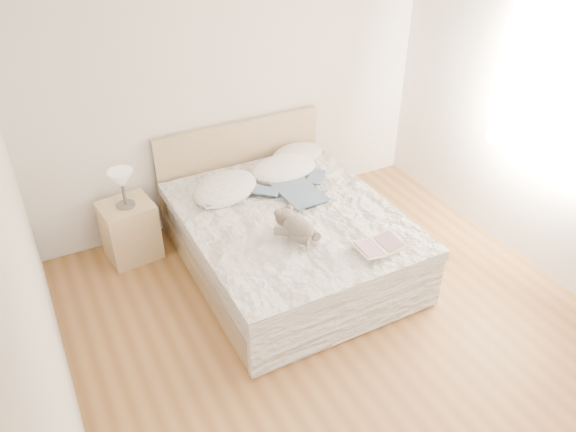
# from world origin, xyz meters

# --- Properties ---
(floor) EXTENTS (4.00, 4.50, 0.00)m
(floor) POSITION_xyz_m (0.00, 0.00, 0.00)
(floor) COLOR brown
(floor) RESTS_ON ground
(wall_back) EXTENTS (4.00, 0.02, 2.70)m
(wall_back) POSITION_xyz_m (0.00, 2.25, 1.35)
(wall_back) COLOR silver
(wall_back) RESTS_ON ground
(wall_left) EXTENTS (0.02, 4.50, 2.70)m
(wall_left) POSITION_xyz_m (-2.00, 0.00, 1.35)
(wall_left) COLOR silver
(wall_left) RESTS_ON ground
(window) EXTENTS (0.02, 1.30, 1.10)m
(window) POSITION_xyz_m (1.99, 0.30, 1.45)
(window) COLOR white
(window) RESTS_ON wall_right
(bed) EXTENTS (1.72, 2.14, 1.00)m
(bed) POSITION_xyz_m (0.00, 1.19, 0.31)
(bed) COLOR tan
(bed) RESTS_ON floor
(nightstand) EXTENTS (0.49, 0.45, 0.56)m
(nightstand) POSITION_xyz_m (-1.21, 1.96, 0.28)
(nightstand) COLOR tan
(nightstand) RESTS_ON floor
(table_lamp) EXTENTS (0.29, 0.29, 0.35)m
(table_lamp) POSITION_xyz_m (-1.20, 1.94, 0.81)
(table_lamp) COLOR #4D4842
(table_lamp) RESTS_ON nightstand
(pillow_left) EXTENTS (0.80, 0.71, 0.20)m
(pillow_left) POSITION_xyz_m (-0.36, 1.67, 0.64)
(pillow_left) COLOR white
(pillow_left) RESTS_ON bed
(pillow_middle) EXTENTS (0.68, 0.50, 0.20)m
(pillow_middle) POSITION_xyz_m (0.27, 1.76, 0.64)
(pillow_middle) COLOR white
(pillow_middle) RESTS_ON bed
(pillow_right) EXTENTS (0.62, 0.49, 0.17)m
(pillow_right) POSITION_xyz_m (0.52, 1.95, 0.64)
(pillow_right) COLOR silver
(pillow_right) RESTS_ON bed
(blouse) EXTENTS (0.56, 0.59, 0.02)m
(blouse) POSITION_xyz_m (0.21, 1.34, 0.63)
(blouse) COLOR #3A4F6A
(blouse) RESTS_ON bed
(photo_book) EXTENTS (0.31, 0.22, 0.02)m
(photo_book) POSITION_xyz_m (-0.49, 1.53, 0.63)
(photo_book) COLOR silver
(photo_book) RESTS_ON bed
(childrens_book) EXTENTS (0.39, 0.27, 0.03)m
(childrens_book) POSITION_xyz_m (0.36, 0.34, 0.63)
(childrens_book) COLOR beige
(childrens_book) RESTS_ON bed
(teddy_bear) EXTENTS (0.35, 0.43, 0.20)m
(teddy_bear) POSITION_xyz_m (-0.13, 0.73, 0.65)
(teddy_bear) COLOR #65584F
(teddy_bear) RESTS_ON bed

